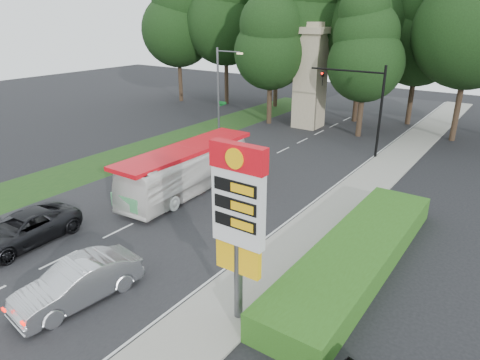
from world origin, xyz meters
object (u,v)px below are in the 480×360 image
Objects in this scene: monument at (310,76)px; sedan_silver at (78,283)px; transit_bus at (187,170)px; gas_station_pylon at (238,212)px; streetlight_signs at (220,89)px; suv_charcoal at (23,229)px; traffic_signal_mast at (365,98)px.

monument reaches higher than sedan_silver.
transit_bus is 11.77m from sedan_silver.
streetlight_signs is (-16.19, 20.01, -0.01)m from gas_station_pylon.
sedan_silver is at bearing -80.04° from monument.
transit_bus is at bearing 75.01° from suv_charcoal.
traffic_signal_mast reaches higher than transit_bus.
transit_bus is (-9.85, 8.26, -2.98)m from gas_station_pylon.
gas_station_pylon is 13.19m from transit_bus.
streetlight_signs reaches higher than transit_bus.
gas_station_pylon reaches higher than sedan_silver.
gas_station_pylon is at bearing 32.38° from sedan_silver.
streetlight_signs is 1.57× the size of sedan_silver.
suv_charcoal is at bearing -172.77° from gas_station_pylon.
gas_station_pylon is 25.74m from streetlight_signs.
monument reaches higher than suv_charcoal.
gas_station_pylon is at bearing -51.04° from streetlight_signs.
monument reaches higher than traffic_signal_mast.
transit_bus reaches higher than suv_charcoal.
streetlight_signs is 0.80× the size of monument.
streetlight_signs reaches higher than traffic_signal_mast.
suv_charcoal is at bearing -79.00° from streetlight_signs.
sedan_silver is 0.91× the size of suv_charcoal.
gas_station_pylon is 0.68× the size of monument.
transit_bus is (-6.33, -13.75, -3.20)m from traffic_signal_mast.
traffic_signal_mast is 12.83m from streetlight_signs.
suv_charcoal is at bearing -106.52° from transit_bus.
monument is 1.80× the size of suv_charcoal.
suv_charcoal is (-0.80, -29.53, -4.33)m from monument.
transit_bus is at bearing 117.00° from sedan_silver.
streetlight_signs is 9.44m from monument.
sedan_silver is (5.41, -30.78, -4.27)m from monument.
monument is at bearing 142.00° from traffic_signal_mast.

